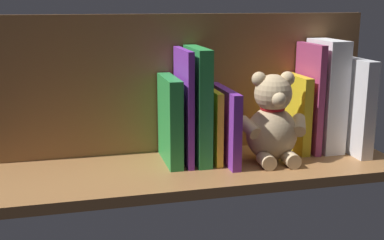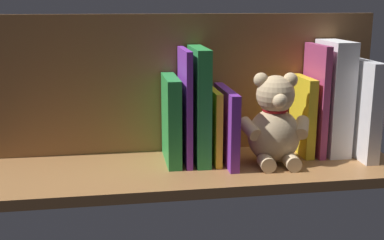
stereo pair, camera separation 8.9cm
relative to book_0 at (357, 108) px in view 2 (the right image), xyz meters
The scene contains 12 objects.
ground_plane 40.70cm from the book_0, ahead, with size 91.63×28.34×2.20cm, color #9E6B3D.
shelf_back_panel 40.34cm from the book_0, 14.35° to the right, with size 91.63×1.50×32.06cm, color brown.
book_0 is the anchor object (origin of this frame).
dictionary_thick_white 5.90cm from the book_0, 26.41° to the right, with size 5.08×12.40×26.16cm, color white.
book_1 9.73cm from the book_0, 15.51° to the right, with size 1.55×12.41×25.37cm, color #B23F72.
book_2 12.52cm from the book_0, 13.26° to the right, with size 2.10×11.87×18.02cm, color yellow.
teddy_bear 21.03cm from the book_0, ahead, with size 16.19×13.24×19.99cm.
book_3 30.97cm from the book_0, ahead, with size 1.96×17.83×16.29cm, color purple.
book_4 33.66cm from the book_0, ahead, with size 1.43×14.44×16.07cm, color yellow.
book_5 36.73cm from the book_0, ahead, with size 3.02×14.69×25.20cm, color green.
book_6 39.84cm from the book_0, ahead, with size 1.30×14.49×24.94cm, color purple.
book_7 42.90cm from the book_0, ahead, with size 2.89×14.33×19.00cm, color green.
Camera 2 is at (15.98, 100.23, 34.88)cm, focal length 45.79 mm.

